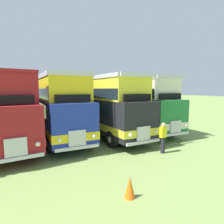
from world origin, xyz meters
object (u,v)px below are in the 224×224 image
at_px(cone_near_end, 130,187).
at_px(marshal_person, 163,138).
at_px(bus_seventh_in_row, 57,106).
at_px(bus_ninth_in_row, 133,103).
at_px(bus_sixth_in_row, 5,106).
at_px(bus_eighth_in_row, 99,104).

relative_size(cone_near_end, marshal_person, 0.42).
bearing_deg(marshal_person, bus_seventh_in_row, 122.69).
height_order(bus_seventh_in_row, marshal_person, bus_seventh_in_row).
relative_size(bus_ninth_in_row, marshal_person, 6.05).
bearing_deg(bus_sixth_in_row, cone_near_end, -69.95).
relative_size(bus_eighth_in_row, marshal_person, 6.63).
height_order(bus_sixth_in_row, marshal_person, bus_sixth_in_row).
distance_m(cone_near_end, marshal_person, 5.09).
xyz_separation_m(bus_sixth_in_row, bus_ninth_in_row, (10.12, -0.09, -0.11)).
xyz_separation_m(bus_seventh_in_row, bus_eighth_in_row, (3.36, -0.13, 0.01)).
bearing_deg(bus_ninth_in_row, cone_near_end, -126.04).
bearing_deg(bus_sixth_in_row, bus_ninth_in_row, -0.50).
bearing_deg(bus_seventh_in_row, bus_eighth_in_row, -2.28).
xyz_separation_m(bus_sixth_in_row, cone_near_end, (3.40, -9.32, -2.10)).
distance_m(bus_sixth_in_row, bus_seventh_in_row, 3.38).
bearing_deg(bus_sixth_in_row, bus_seventh_in_row, 1.50).
relative_size(bus_seventh_in_row, bus_eighth_in_row, 0.89).
relative_size(bus_ninth_in_row, cone_near_end, 14.23).
bearing_deg(bus_ninth_in_row, bus_eighth_in_row, 179.28).
relative_size(bus_seventh_in_row, cone_near_end, 13.89).
xyz_separation_m(bus_sixth_in_row, marshal_person, (7.60, -6.49, -1.58)).
distance_m(bus_sixth_in_row, bus_eighth_in_row, 6.75).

